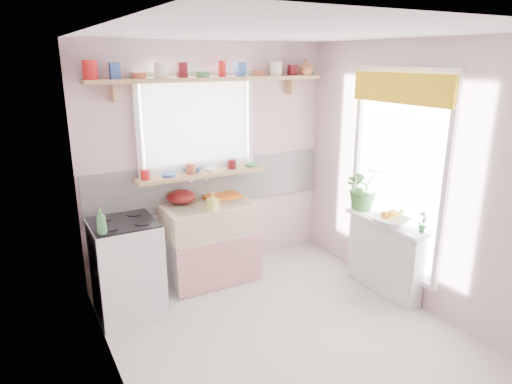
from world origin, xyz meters
TOP-DOWN VIEW (x-y plane):
  - room at (0.66, 0.86)m, footprint 3.20×3.20m
  - sink_unit at (-0.15, 1.29)m, footprint 0.95×0.65m
  - cooker at (-1.10, 1.05)m, footprint 0.58×0.58m
  - radiator_ledge at (1.30, 0.20)m, footprint 0.22×0.95m
  - windowsill at (-0.15, 1.48)m, footprint 1.40×0.22m
  - pine_shelf at (0.00, 1.47)m, footprint 2.52×0.24m
  - shelf_crockery at (-0.04, 1.47)m, footprint 2.47×0.11m
  - sill_crockery at (-0.20, 1.48)m, footprint 1.35×0.11m
  - dish_tray at (0.08, 1.50)m, footprint 0.40×0.31m
  - colander at (-0.38, 1.50)m, footprint 0.32×0.32m
  - jade_plant at (1.33, 0.60)m, footprint 0.51×0.47m
  - fruit_bowl at (1.21, 0.09)m, footprint 0.37×0.37m
  - herb_pot at (1.33, -0.20)m, footprint 0.14×0.12m
  - soap_bottle_sink at (-0.20, 1.10)m, footprint 0.12×0.12m
  - sill_cup at (-0.20, 1.54)m, footprint 0.12×0.12m
  - sill_bowl at (-0.24, 1.54)m, footprint 0.27×0.27m
  - shelf_vase at (1.11, 1.41)m, footprint 0.17×0.17m
  - cooker_bottle at (-1.32, 0.83)m, footprint 0.11×0.11m
  - fruit at (1.22, 0.09)m, footprint 0.20×0.14m

SIDE VIEW (x-z plane):
  - radiator_ledge at x=1.30m, z-range 0.01..0.78m
  - sink_unit at x=-0.15m, z-range -0.13..0.99m
  - cooker at x=-1.10m, z-range 0.00..0.92m
  - fruit_bowl at x=1.21m, z-range 0.78..0.86m
  - dish_tray at x=0.08m, z-range 0.85..0.89m
  - fruit at x=1.22m, z-range 0.83..0.93m
  - herb_pot at x=1.33m, z-range 0.78..1.00m
  - colander at x=-0.38m, z-range 0.85..0.99m
  - soap_bottle_sink at x=-0.20m, z-range 0.85..1.04m
  - jade_plant at x=1.33m, z-range 0.78..1.25m
  - cooker_bottle at x=-1.32m, z-range 0.92..1.13m
  - windowsill at x=-0.15m, z-range 1.12..1.16m
  - sill_bowl at x=-0.24m, z-range 1.16..1.22m
  - sill_cup at x=-0.20m, z-range 1.16..1.25m
  - sill_crockery at x=-0.20m, z-range 1.15..1.27m
  - room at x=0.66m, z-range -0.23..2.97m
  - pine_shelf at x=0.00m, z-range 2.10..2.14m
  - shelf_crockery at x=-0.04m, z-range 2.13..2.25m
  - shelf_vase at x=1.11m, z-range 2.14..2.31m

